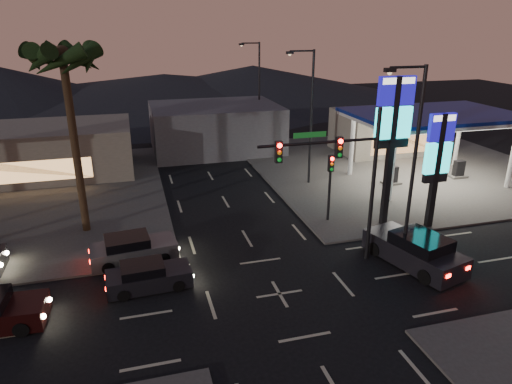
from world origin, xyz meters
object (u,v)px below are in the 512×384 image
object	(u,v)px
car_lane_a_front	(148,276)
suv_station	(415,250)
traffic_signal_mast	(343,167)
pylon_sign_short	(438,154)
car_lane_b_front	(133,250)
pylon_sign_tall	(393,123)
gas_station	(433,118)

from	to	relation	value
car_lane_a_front	suv_station	size ratio (longest dim) A/B	0.73
traffic_signal_mast	car_lane_a_front	bearing A→B (deg)	178.95
pylon_sign_short	traffic_signal_mast	bearing A→B (deg)	-160.87
pylon_sign_short	car_lane_b_front	world-z (taller)	pylon_sign_short
pylon_sign_tall	car_lane_a_front	distance (m)	15.76
gas_station	traffic_signal_mast	xyz separation A→B (m)	(-12.24, -10.01, 0.15)
pylon_sign_tall	pylon_sign_short	size ratio (longest dim) A/B	1.29
traffic_signal_mast	pylon_sign_tall	bearing A→B (deg)	36.52
traffic_signal_mast	car_lane_b_front	xyz separation A→B (m)	(-10.15, 2.99, -4.55)
pylon_sign_tall	car_lane_b_front	xyz separation A→B (m)	(-14.90, -0.52, -5.72)
gas_station	car_lane_a_front	world-z (taller)	gas_station
car_lane_a_front	suv_station	distance (m)	13.39
pylon_sign_short	car_lane_a_front	world-z (taller)	pylon_sign_short
car_lane_b_front	traffic_signal_mast	bearing A→B (deg)	-16.41
pylon_sign_tall	traffic_signal_mast	xyz separation A→B (m)	(-4.74, -3.51, -1.17)
gas_station	traffic_signal_mast	bearing A→B (deg)	-140.72
pylon_sign_short	traffic_signal_mast	world-z (taller)	traffic_signal_mast
gas_station	suv_station	xyz separation A→B (m)	(-8.47, -11.26, -4.27)
pylon_sign_tall	pylon_sign_short	world-z (taller)	pylon_sign_tall
gas_station	pylon_sign_short	world-z (taller)	pylon_sign_short
suv_station	car_lane_b_front	bearing A→B (deg)	163.09
traffic_signal_mast	car_lane_b_front	distance (m)	11.52
car_lane_b_front	gas_station	bearing A→B (deg)	17.41
gas_station	car_lane_b_front	bearing A→B (deg)	-162.59
traffic_signal_mast	car_lane_a_front	world-z (taller)	traffic_signal_mast
pylon_sign_tall	traffic_signal_mast	world-z (taller)	pylon_sign_tall
car_lane_a_front	pylon_sign_tall	bearing A→B (deg)	13.16
pylon_sign_tall	car_lane_b_front	size ratio (longest dim) A/B	1.96
traffic_signal_mast	suv_station	xyz separation A→B (m)	(3.78, -1.24, -4.41)
traffic_signal_mast	car_lane_b_front	world-z (taller)	traffic_signal_mast
pylon_sign_tall	car_lane_b_front	distance (m)	15.96
gas_station	car_lane_b_front	distance (m)	23.88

